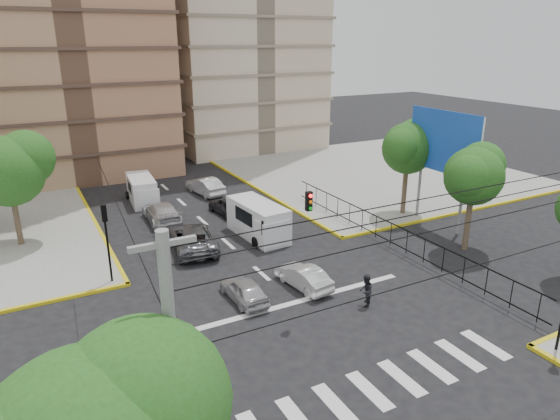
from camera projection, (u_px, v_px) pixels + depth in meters
ground at (307, 313)px, 24.47m from camera, size 160.00×160.00×0.00m
sidewalk_ne at (374, 172)px, 50.05m from camera, size 26.00×26.00×0.15m
crosswalk_stripes at (386, 384)px, 19.47m from camera, size 12.00×2.40×0.01m
stop_line at (294, 303)px, 25.47m from camera, size 13.00×0.40×0.01m
park_fence at (390, 247)px, 32.24m from camera, size 0.10×22.50×1.66m
billboard at (444, 144)px, 33.98m from camera, size 0.36×6.20×8.10m
tree_park_a at (475, 173)px, 30.36m from camera, size 4.41×3.60×6.83m
tree_park_c at (409, 146)px, 36.54m from camera, size 4.65×3.80×7.25m
tree_tudor at (9, 168)px, 30.80m from camera, size 5.39×4.40×7.43m
traffic_light_nw at (106, 231)px, 26.47m from camera, size 0.28×0.22×4.40m
traffic_light_hanging at (334, 212)px, 20.86m from camera, size 18.00×9.12×0.92m
utility_pole_sw at (176, 409)px, 11.40m from camera, size 1.40×0.28×9.00m
van_right_lane at (260, 222)px, 33.41m from camera, size 2.49×5.45×2.39m
van_left_lane at (142, 191)px, 40.57m from camera, size 2.24×4.87×2.13m
car_silver_front_left at (244, 290)px, 25.52m from camera, size 1.56×3.63×1.22m
car_white_front_right at (303, 277)px, 26.90m from camera, size 1.77×3.87×1.23m
car_grey_mid_left at (192, 238)px, 31.71m from camera, size 3.34×5.85×1.54m
car_silver_rear_left at (162, 212)px, 36.44m from camera, size 2.31×5.26×1.50m
car_darkgrey_mid_right at (227, 206)px, 38.07m from camera, size 2.01×4.13×1.36m
car_white_rear_right at (205, 186)px, 43.02m from camera, size 2.22×4.69×1.49m
pedestrian_crosswalk at (366, 291)px, 24.92m from camera, size 1.03×1.02×1.68m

